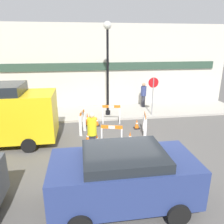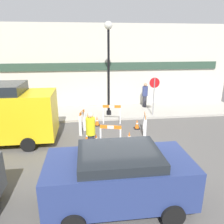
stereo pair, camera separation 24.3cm
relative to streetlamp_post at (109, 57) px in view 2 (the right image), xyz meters
The scene contains 18 objects.
ground_plane 6.39m from the streetlamp_post, 93.22° to the right, with size 60.00×60.00×0.00m, color #565451.
sidewalk_slab 3.53m from the streetlamp_post, 115.51° to the left, with size 18.00×2.90×0.12m.
storefront_facade 2.30m from the streetlamp_post, 97.92° to the left, with size 18.00×0.22×5.50m.
streetlamp_post is the anchor object (origin of this frame).
stop_sign 3.26m from the streetlamp_post, ahead, with size 0.60×0.06×2.27m.
barricade_0 4.41m from the streetlamp_post, 63.83° to the right, with size 0.31×0.84×1.04m.
barricade_1 3.19m from the streetlamp_post, 88.71° to the right, with size 0.99×0.32×1.06m.
barricade_2 4.11m from the streetlamp_post, 122.98° to the right, with size 0.34×0.72×1.15m.
barricade_3 5.21m from the streetlamp_post, 95.23° to the right, with size 0.90×0.36×1.07m.
traffic_cone_0 5.16m from the streetlamp_post, 104.21° to the right, with size 0.30×0.30×0.58m.
traffic_cone_1 4.13m from the streetlamp_post, 60.46° to the right, with size 0.30×0.30×0.50m.
traffic_cone_2 5.12m from the streetlamp_post, 83.19° to the right, with size 0.30×0.30×0.61m.
traffic_cone_3 4.95m from the streetlamp_post, 111.57° to the right, with size 0.30×0.30×0.47m.
traffic_cone_4 3.68m from the streetlamp_post, 118.44° to the right, with size 0.30×0.30×0.52m.
traffic_cone_5 3.68m from the streetlamp_post, 134.41° to the right, with size 0.30×0.30×0.71m.
person_worker 5.39m from the streetlamp_post, 104.89° to the right, with size 0.50×0.50×1.76m.
person_pedestrian 3.87m from the streetlamp_post, 27.54° to the left, with size 0.43×0.43×1.63m.
parked_car_1 8.06m from the streetlamp_post, 94.20° to the right, with size 3.85×2.00×1.65m.
Camera 2 is at (-1.06, -7.27, 4.32)m, focal length 35.00 mm.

